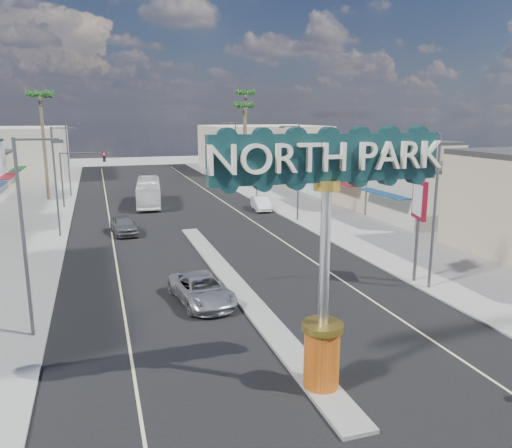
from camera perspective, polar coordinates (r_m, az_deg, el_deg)
ground at (r=44.88m, az=-7.86°, el=-0.51°), size 160.00×160.00×0.00m
road at (r=44.88m, az=-7.86°, el=-0.50°), size 20.00×120.00×0.01m
median_island at (r=29.80m, az=-2.45°, el=-6.90°), size 1.30×30.00×0.16m
sidewalk_left at (r=44.76m, az=-25.80°, el=-1.60°), size 8.00×120.00×0.12m
sidewalk_right at (r=49.15m, az=8.42°, el=0.67°), size 8.00×120.00×0.12m
storefront_row_right at (r=64.69m, az=11.44°, el=5.99°), size 12.00×42.00×6.00m
backdrop_far_right at (r=93.10m, az=0.69°, el=8.72°), size 20.00×20.00×8.00m
gateway_sign at (r=17.29m, az=7.97°, el=-1.06°), size 8.20×1.50×9.15m
traffic_signal_left at (r=57.46m, az=-19.58°, el=6.02°), size 5.09×0.45×6.00m
traffic_signal_right at (r=59.76m, az=-1.59°, el=6.95°), size 5.09×0.45×6.00m
streetlight_l_near at (r=23.85m, az=-24.74°, el=-0.49°), size 2.03×0.22×9.00m
streetlight_l_mid at (r=43.53m, az=-21.76°, el=5.10°), size 2.03×0.22×9.00m
streetlight_l_far at (r=65.41m, az=-20.55°, el=7.34°), size 2.03×0.22×9.00m
streetlight_r_near at (r=29.60m, az=19.54°, el=2.24°), size 2.03×0.22×9.00m
streetlight_r_mid at (r=46.93m, az=4.68°, el=6.40°), size 2.03×0.22×9.00m
streetlight_r_far at (r=67.71m, az=-2.48°, el=8.25°), size 2.03×0.22×9.00m
palm_left_far at (r=63.43m, az=-23.45°, el=12.81°), size 2.60×2.60×13.10m
palm_right_mid at (r=72.09m, az=-1.36°, el=12.91°), size 2.60×2.60×12.10m
palm_right_far at (r=78.45m, az=-1.20°, el=14.17°), size 2.60×2.60×14.10m
suv_left at (r=27.11m, az=-6.23°, el=-7.47°), size 3.16×5.64×1.49m
car_parked_left at (r=43.70m, az=-14.90°, el=-0.11°), size 2.38×4.78×1.57m
car_parked_right at (r=52.90m, az=0.56°, el=2.35°), size 2.01×4.49×1.43m
city_bus at (r=57.13m, az=-12.18°, el=3.58°), size 3.56×10.71×2.93m
bank_pylon_sign at (r=30.72m, az=18.14°, el=2.02°), size 0.76×1.89×6.08m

